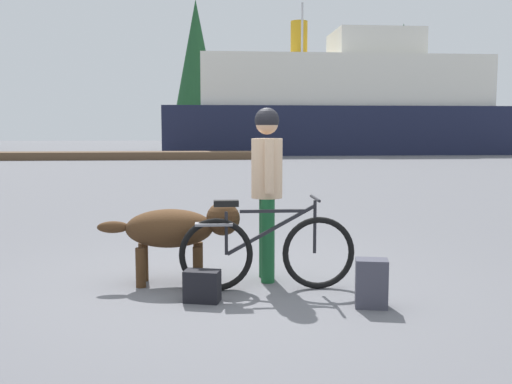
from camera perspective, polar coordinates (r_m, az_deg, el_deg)
ground_plane at (r=5.90m, az=-2.90°, el=-9.23°), size 160.00×160.00×0.00m
bicycle at (r=5.67m, az=1.02°, el=-5.81°), size 1.72×0.44×0.91m
person_cyclist at (r=5.97m, az=1.07°, el=1.57°), size 0.32×0.53×1.79m
dog at (r=5.94m, az=-7.63°, el=-3.63°), size 1.44×0.46×0.83m
backpack at (r=5.28m, az=11.27°, el=-8.78°), size 0.32×0.26×0.43m
handbag_pannier at (r=5.37m, az=-5.31°, el=-9.19°), size 0.36×0.26×0.29m
dock_pier at (r=31.83m, az=-15.00°, el=3.48°), size 17.30×2.01×0.40m
ferry_boat at (r=39.47m, az=8.33°, el=8.19°), size 22.94×7.83×8.61m
sailboat_moored at (r=37.65m, az=4.46°, el=4.50°), size 8.17×2.29×9.53m
pine_tree_center at (r=49.61m, az=-5.90°, el=12.86°), size 3.74×3.74×12.24m
pine_tree_far_right at (r=55.58m, az=14.21°, el=11.83°), size 3.94×3.94×11.12m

